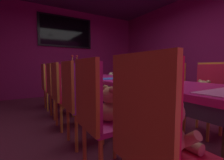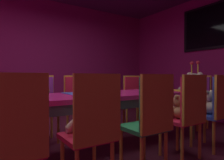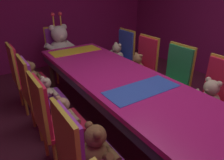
{
  "view_description": "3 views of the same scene",
  "coord_description": "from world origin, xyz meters",
  "px_view_note": "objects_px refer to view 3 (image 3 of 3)",
  "views": [
    {
      "loc": [
        -1.39,
        -2.05,
        0.92
      ],
      "look_at": [
        0.15,
        0.5,
        0.67
      ],
      "focal_mm": 24.99,
      "sensor_mm": 36.0,
      "label": 1
    },
    {
      "loc": [
        2.28,
        -1.08,
        0.96
      ],
      "look_at": [
        -0.05,
        0.45,
        0.92
      ],
      "focal_mm": 32.26,
      "sensor_mm": 36.0,
      "label": 2
    },
    {
      "loc": [
        -1.25,
        -1.35,
        1.68
      ],
      "look_at": [
        -0.04,
        0.48,
        0.67
      ],
      "focal_mm": 33.15,
      "sensor_mm": 36.0,
      "label": 3
    }
  ],
  "objects_px": {
    "teddy_left_4": "(47,89)",
    "chair_right_3": "(175,74)",
    "teddy_left_3": "(64,112)",
    "chair_left_2": "(78,154)",
    "throne_chair": "(58,48)",
    "chair_right_2": "(217,93)",
    "banquet_table": "(141,97)",
    "teddy_right_2": "(209,96)",
    "chair_left_4": "(34,90)",
    "teddy_left_2": "(96,146)",
    "teddy_right_4": "(137,64)",
    "chair_left_5": "(21,72)",
    "chair_right_4": "(144,61)",
    "chair_left_3": "(49,115)",
    "chair_right_5": "(123,52)",
    "king_teddy_bear": "(60,44)",
    "teddy_left_5": "(32,71)",
    "teddy_right_5": "(117,53)"
  },
  "relations": [
    {
      "from": "teddy_left_3",
      "to": "king_teddy_bear",
      "type": "height_order",
      "value": "king_teddy_bear"
    },
    {
      "from": "teddy_left_2",
      "to": "chair_left_3",
      "type": "bearing_deg",
      "value": 105.59
    },
    {
      "from": "teddy_left_5",
      "to": "chair_right_5",
      "type": "relative_size",
      "value": 0.28
    },
    {
      "from": "banquet_table",
      "to": "teddy_left_2",
      "type": "height_order",
      "value": "teddy_left_2"
    },
    {
      "from": "banquet_table",
      "to": "teddy_right_2",
      "type": "relative_size",
      "value": 10.56
    },
    {
      "from": "chair_right_2",
      "to": "chair_right_3",
      "type": "xyz_separation_m",
      "value": [
        0.03,
        0.62,
        0.0
      ]
    },
    {
      "from": "teddy_left_3",
      "to": "teddy_left_4",
      "type": "bearing_deg",
      "value": 88.08
    },
    {
      "from": "teddy_left_3",
      "to": "chair_right_2",
      "type": "bearing_deg",
      "value": -21.24
    },
    {
      "from": "teddy_right_2",
      "to": "teddy_right_5",
      "type": "bearing_deg",
      "value": -91.14
    },
    {
      "from": "banquet_table",
      "to": "chair_right_2",
      "type": "xyz_separation_m",
      "value": [
        0.84,
        -0.31,
        -0.06
      ]
    },
    {
      "from": "chair_right_3",
      "to": "teddy_left_5",
      "type": "bearing_deg",
      "value": -37.53
    },
    {
      "from": "teddy_left_3",
      "to": "chair_left_4",
      "type": "xyz_separation_m",
      "value": [
        -0.12,
        0.59,
        0.02
      ]
    },
    {
      "from": "teddy_right_2",
      "to": "chair_right_4",
      "type": "xyz_separation_m",
      "value": [
        0.16,
        1.22,
        -0.0
      ]
    },
    {
      "from": "teddy_left_2",
      "to": "teddy_right_4",
      "type": "bearing_deg",
      "value": 40.85
    },
    {
      "from": "chair_left_3",
      "to": "teddy_right_2",
      "type": "relative_size",
      "value": 2.8
    },
    {
      "from": "chair_left_3",
      "to": "teddy_right_5",
      "type": "bearing_deg",
      "value": 37.03
    },
    {
      "from": "teddy_left_4",
      "to": "chair_left_3",
      "type": "bearing_deg",
      "value": -105.46
    },
    {
      "from": "chair_left_4",
      "to": "teddy_right_4",
      "type": "distance_m",
      "value": 1.55
    },
    {
      "from": "chair_left_4",
      "to": "teddy_left_5",
      "type": "bearing_deg",
      "value": 78.6
    },
    {
      "from": "chair_left_2",
      "to": "teddy_left_4",
      "type": "bearing_deg",
      "value": 83.03
    },
    {
      "from": "chair_left_5",
      "to": "chair_right_4",
      "type": "height_order",
      "value": "same"
    },
    {
      "from": "banquet_table",
      "to": "teddy_left_2",
      "type": "relative_size",
      "value": 10.7
    },
    {
      "from": "throne_chair",
      "to": "king_teddy_bear",
      "type": "bearing_deg",
      "value": -0.0
    },
    {
      "from": "teddy_left_2",
      "to": "teddy_left_3",
      "type": "bearing_deg",
      "value": 92.14
    },
    {
      "from": "teddy_left_4",
      "to": "chair_right_3",
      "type": "bearing_deg",
      "value": -20.05
    },
    {
      "from": "chair_left_2",
      "to": "chair_right_3",
      "type": "relative_size",
      "value": 1.0
    },
    {
      "from": "teddy_left_4",
      "to": "chair_right_2",
      "type": "height_order",
      "value": "chair_right_2"
    },
    {
      "from": "teddy_left_2",
      "to": "chair_right_3",
      "type": "xyz_separation_m",
      "value": [
        1.57,
        0.61,
        -0.0
      ]
    },
    {
      "from": "chair_right_4",
      "to": "chair_right_5",
      "type": "relative_size",
      "value": 1.0
    },
    {
      "from": "teddy_right_2",
      "to": "teddy_right_4",
      "type": "height_order",
      "value": "teddy_right_2"
    },
    {
      "from": "throne_chair",
      "to": "teddy_right_2",
      "type": "bearing_deg",
      "value": 14.3
    },
    {
      "from": "chair_left_3",
      "to": "teddy_left_4",
      "type": "bearing_deg",
      "value": 74.54
    },
    {
      "from": "teddy_left_3",
      "to": "chair_left_2",
      "type": "bearing_deg",
      "value": -101.89
    },
    {
      "from": "chair_right_4",
      "to": "teddy_right_5",
      "type": "height_order",
      "value": "chair_right_4"
    },
    {
      "from": "teddy_left_3",
      "to": "chair_right_5",
      "type": "height_order",
      "value": "chair_right_5"
    },
    {
      "from": "banquet_table",
      "to": "teddy_left_5",
      "type": "bearing_deg",
      "value": 115.02
    },
    {
      "from": "chair_left_2",
      "to": "throne_chair",
      "type": "bearing_deg",
      "value": 72.67
    },
    {
      "from": "chair_left_5",
      "to": "chair_right_4",
      "type": "bearing_deg",
      "value": -19.74
    },
    {
      "from": "teddy_left_4",
      "to": "chair_right_3",
      "type": "xyz_separation_m",
      "value": [
        1.57,
        -0.57,
        0.03
      ]
    },
    {
      "from": "teddy_left_4",
      "to": "teddy_right_4",
      "type": "distance_m",
      "value": 1.4
    },
    {
      "from": "chair_left_4",
      "to": "teddy_left_4",
      "type": "relative_size",
      "value": 3.59
    },
    {
      "from": "chair_left_3",
      "to": "teddy_left_5",
      "type": "height_order",
      "value": "chair_left_3"
    },
    {
      "from": "chair_left_2",
      "to": "throne_chair",
      "type": "relative_size",
      "value": 1.0
    },
    {
      "from": "chair_left_4",
      "to": "teddy_right_2",
      "type": "distance_m",
      "value": 1.94
    },
    {
      "from": "teddy_left_4",
      "to": "teddy_right_4",
      "type": "bearing_deg",
      "value": 1.28
    },
    {
      "from": "chair_left_2",
      "to": "teddy_right_5",
      "type": "distance_m",
      "value": 2.38
    },
    {
      "from": "banquet_table",
      "to": "teddy_left_3",
      "type": "bearing_deg",
      "value": 157.9
    },
    {
      "from": "chair_left_2",
      "to": "chair_left_3",
      "type": "xyz_separation_m",
      "value": [
        -0.02,
        0.59,
        0.0
      ]
    },
    {
      "from": "chair_right_3",
      "to": "chair_right_5",
      "type": "bearing_deg",
      "value": -90.12
    },
    {
      "from": "teddy_left_5",
      "to": "chair_right_5",
      "type": "distance_m",
      "value": 1.58
    }
  ]
}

